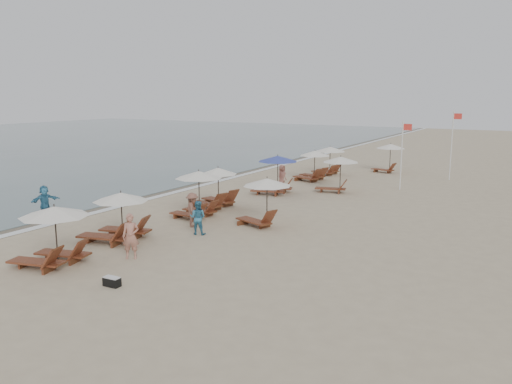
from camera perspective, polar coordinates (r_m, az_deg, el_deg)
The scene contains 21 objects.
ground at distance 19.66m, azimuth 1.19°, elevation -7.11°, with size 160.00×160.00×0.00m, color tan.
wet_sand_band at distance 34.57m, azimuth -9.14°, elevation 0.52°, with size 3.20×140.00×0.01m, color #6B5E4C.
foam_line at distance 33.78m, azimuth -7.42°, elevation 0.35°, with size 0.50×140.00×0.02m, color white.
lounger_station_0 at distance 19.75m, azimuth -21.43°, elevation -4.42°, with size 2.74×2.41×2.17m.
lounger_station_1 at distance 22.32m, azimuth -14.98°, elevation -2.74°, with size 2.81×2.54×2.06m.
lounger_station_2 at distance 25.70m, azimuth -6.59°, elevation -0.08°, with size 2.53×2.32×2.33m.
lounger_station_3 at distance 27.98m, azimuth -4.63°, elevation 0.24°, with size 2.63×2.52×2.17m.
lounger_station_4 at distance 31.70m, azimuth 2.02°, elevation 1.94°, with size 2.74×2.42×2.36m.
lounger_station_5 at distance 36.92m, azimuth 6.06°, elevation 2.84°, with size 2.60×2.47×2.12m.
lounger_station_6 at distance 39.80m, azimuth 7.83°, elevation 3.53°, with size 2.54×2.29×2.11m.
inland_station_0 at distance 23.84m, azimuth 0.62°, elevation -0.46°, with size 2.68×2.24×2.22m.
inland_station_1 at distance 32.52m, azimuth 8.81°, elevation 2.42°, with size 2.65×2.24×2.22m.
inland_station_2 at distance 41.69m, azimuth 14.22°, elevation 4.11°, with size 2.54×2.24×2.22m.
beachgoer_near at distance 19.81m, azimuth -13.53°, elevation -4.72°, with size 0.62×0.41×1.69m, color #B0735F.
beachgoer_mid_a at distance 22.71m, azimuth -6.39°, elevation -2.79°, with size 0.72×0.56×1.49m, color teal.
beachgoer_mid_b at distance 24.01m, azimuth -6.97°, elevation -1.95°, with size 1.03×0.59×1.59m, color brown.
beachgoer_far_b at distance 33.76m, azimuth 2.84°, elevation 1.72°, with size 0.75×0.49×1.54m, color #A7675A.
waterline_walker at distance 27.96m, azimuth -22.08°, elevation -0.91°, with size 1.44×0.46×1.55m, color teal.
duffel_bag at distance 17.36m, azimuth -15.47°, elevation -9.40°, with size 0.56×0.30×0.31m.
flag_pole_near at distance 34.16m, azimuth 15.69°, elevation 4.26°, with size 0.60×0.08×4.38m.
flag_pole_far at distance 39.21m, azimuth 20.65°, elevation 5.13°, with size 0.60×0.08×4.89m.
Camera 1 is at (8.93, -16.46, 5.99)m, focal length 36.61 mm.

